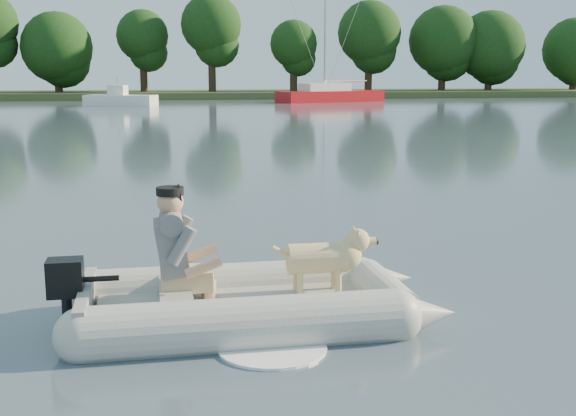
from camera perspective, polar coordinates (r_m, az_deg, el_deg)
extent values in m
plane|color=slate|center=(7.15, 2.34, -8.92)|extent=(160.00, 160.00, 0.00)
cube|color=#47512D|center=(68.61, -9.23, 8.81)|extent=(160.00, 12.00, 0.70)
cylinder|color=#332316|center=(68.42, -17.67, 9.46)|extent=(0.70, 0.70, 2.94)
sphere|color=#1B4517|center=(68.45, -17.82, 11.99)|extent=(6.27, 6.27, 6.27)
cylinder|color=#332316|center=(68.53, -11.32, 10.06)|extent=(0.70, 0.70, 3.67)
sphere|color=#1B4517|center=(68.60, -11.44, 13.22)|extent=(4.69, 4.69, 4.69)
cylinder|color=#332316|center=(66.92, -6.02, 10.46)|extent=(0.70, 0.70, 4.29)
sphere|color=#1B4517|center=(67.05, -6.10, 14.24)|extent=(5.43, 5.43, 5.43)
cylinder|color=#332316|center=(68.20, 0.45, 10.07)|extent=(0.70, 0.70, 3.21)
sphere|color=#1B4517|center=(68.25, 0.45, 12.84)|extent=(4.41, 4.41, 4.41)
cylinder|color=#332316|center=(70.56, 6.37, 10.33)|extent=(0.70, 0.70, 3.94)
sphere|color=#1B4517|center=(70.65, 6.44, 13.61)|extent=(6.03, 6.03, 6.03)
cylinder|color=#332316|center=(73.34, 12.06, 10.01)|extent=(0.70, 0.70, 3.52)
sphere|color=#1B4517|center=(73.40, 12.17, 12.83)|extent=(6.68, 6.68, 6.68)
cylinder|color=#332316|center=(75.07, 15.55, 9.75)|extent=(0.70, 0.70, 3.21)
sphere|color=#1B4517|center=(75.11, 15.68, 12.26)|extent=(6.79, 6.79, 6.79)
cylinder|color=#332316|center=(79.14, 21.60, 9.33)|extent=(0.70, 0.70, 2.96)
sphere|color=#1B4517|center=(79.16, 21.75, 11.53)|extent=(6.40, 6.40, 6.40)
cube|color=#AB1317|center=(58.50, 3.37, 8.69)|extent=(9.12, 5.32, 1.09)
cube|color=white|center=(58.18, 2.92, 9.49)|extent=(4.26, 3.10, 0.66)
cylinder|color=#A5A5AA|center=(58.30, 2.97, 14.60)|extent=(0.17, 0.17, 10.93)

